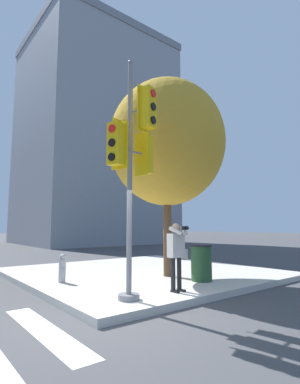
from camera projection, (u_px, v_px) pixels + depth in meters
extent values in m
plane|color=#424244|center=(108.00, 317.00, 5.67)|extent=(160.00, 160.00, 0.00)
cube|color=#BCB7AD|center=(143.00, 273.00, 10.57)|extent=(8.00, 8.00, 0.17)
cube|color=silver|center=(45.00, 330.00, 4.93)|extent=(0.45, 3.17, 0.01)
cylinder|color=slate|center=(129.00, 297.00, 6.31)|extent=(0.46, 0.46, 0.12)
cylinder|color=slate|center=(130.00, 174.00, 6.62)|extent=(0.11, 0.11, 5.15)
sphere|color=slate|center=(131.00, 62.00, 6.92)|extent=(0.13, 0.13, 0.13)
cylinder|color=slate|center=(123.00, 140.00, 6.86)|extent=(0.10, 0.33, 0.05)
cube|color=#E5B70C|center=(115.00, 142.00, 7.05)|extent=(0.33, 0.28, 0.90)
cube|color=#E5B70C|center=(119.00, 141.00, 6.96)|extent=(0.42, 0.09, 1.02)
cylinder|color=red|center=(112.00, 131.00, 7.17)|extent=(0.17, 0.06, 0.17)
cylinder|color=black|center=(111.00, 143.00, 7.14)|extent=(0.17, 0.06, 0.17)
cylinder|color=black|center=(111.00, 155.00, 7.10)|extent=(0.17, 0.06, 0.17)
cylinder|color=slate|center=(138.00, 111.00, 6.65)|extent=(0.14, 0.32, 0.05)
cube|color=#E5B70C|center=(148.00, 108.00, 6.50)|extent=(0.36, 0.32, 0.90)
cube|color=#E5B70C|center=(143.00, 109.00, 6.57)|extent=(0.41, 0.14, 1.02)
cylinder|color=red|center=(153.00, 93.00, 6.45)|extent=(0.17, 0.08, 0.17)
cylinder|color=black|center=(153.00, 107.00, 6.42)|extent=(0.17, 0.08, 0.17)
cylinder|color=black|center=(153.00, 120.00, 6.38)|extent=(0.17, 0.08, 0.17)
cylinder|color=slate|center=(124.00, 147.00, 6.50)|extent=(0.32, 0.15, 0.05)
cube|color=#E5B70C|center=(116.00, 144.00, 6.26)|extent=(0.32, 0.36, 0.90)
cube|color=#E5B70C|center=(120.00, 146.00, 6.37)|extent=(0.16, 0.40, 1.02)
cylinder|color=red|center=(112.00, 128.00, 6.18)|extent=(0.08, 0.17, 0.17)
cylinder|color=black|center=(112.00, 143.00, 6.15)|extent=(0.08, 0.17, 0.17)
cylinder|color=black|center=(111.00, 157.00, 6.11)|extent=(0.08, 0.17, 0.17)
cylinder|color=slate|center=(137.00, 153.00, 6.84)|extent=(0.33, 0.09, 0.05)
cube|color=#E5B70C|center=(145.00, 155.00, 7.04)|extent=(0.28, 0.33, 0.90)
cube|color=#E5B70C|center=(142.00, 154.00, 6.94)|extent=(0.08, 0.42, 1.02)
cylinder|color=red|center=(149.00, 144.00, 7.17)|extent=(0.05, 0.17, 0.17)
cylinder|color=black|center=(149.00, 156.00, 7.14)|extent=(0.05, 0.17, 0.17)
cylinder|color=black|center=(149.00, 168.00, 7.10)|extent=(0.05, 0.17, 0.17)
cube|color=black|center=(175.00, 291.00, 7.01)|extent=(0.09, 0.24, 0.05)
cube|color=black|center=(181.00, 290.00, 7.14)|extent=(0.09, 0.24, 0.05)
cylinder|color=black|center=(173.00, 275.00, 7.10)|extent=(0.11, 0.11, 0.80)
cylinder|color=black|center=(179.00, 274.00, 7.23)|extent=(0.11, 0.11, 0.80)
cube|color=beige|center=(176.00, 245.00, 7.25)|extent=(0.40, 0.22, 0.57)
sphere|color=tan|center=(176.00, 227.00, 7.30)|extent=(0.19, 0.19, 0.19)
cube|color=black|center=(185.00, 228.00, 7.05)|extent=(0.12, 0.10, 0.09)
cylinder|color=black|center=(187.00, 228.00, 7.00)|extent=(0.06, 0.08, 0.06)
cylinder|color=beige|center=(176.00, 231.00, 7.09)|extent=(0.23, 0.35, 0.22)
cylinder|color=beige|center=(184.00, 231.00, 7.26)|extent=(0.23, 0.35, 0.22)
cube|color=#B7B2A8|center=(184.00, 254.00, 7.41)|extent=(0.10, 0.20, 0.26)
cylinder|color=brown|center=(167.00, 228.00, 9.52)|extent=(0.26, 0.26, 2.97)
ellipsoid|color=#BC8E28|center=(167.00, 142.00, 9.85)|extent=(3.78, 3.78, 4.16)
cylinder|color=#99999E|center=(62.00, 271.00, 8.31)|extent=(0.19, 0.19, 0.64)
sphere|color=#99999E|center=(63.00, 257.00, 8.35)|extent=(0.17, 0.17, 0.17)
cylinder|color=#99999E|center=(64.00, 269.00, 8.22)|extent=(0.09, 0.06, 0.09)
cylinder|color=#234728|center=(201.00, 264.00, 8.56)|extent=(0.59, 0.59, 0.97)
cylinder|color=black|center=(201.00, 246.00, 8.62)|extent=(0.62, 0.62, 0.04)
cube|color=gray|center=(94.00, 145.00, 33.07)|extent=(13.96, 13.06, 21.35)
cube|color=slate|center=(97.00, 51.00, 34.35)|extent=(14.16, 13.26, 0.80)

